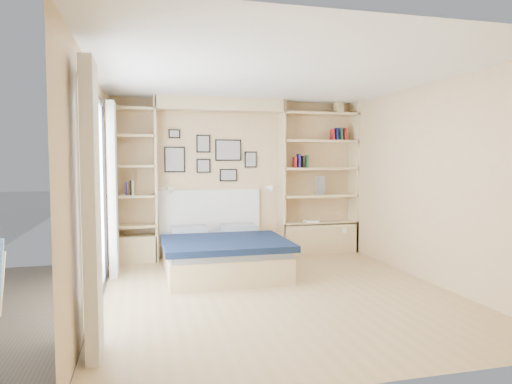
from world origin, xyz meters
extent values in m
plane|color=tan|center=(0.00, 0.00, 0.00)|extent=(4.50, 4.50, 0.00)
plane|color=#DAB983|center=(0.00, 2.25, 1.25)|extent=(4.00, 0.00, 4.00)
plane|color=#DAB983|center=(0.00, -2.25, 1.25)|extent=(4.00, 0.00, 4.00)
plane|color=#DAB983|center=(-2.00, 0.00, 1.25)|extent=(0.00, 4.50, 4.50)
plane|color=#DAB983|center=(2.00, 0.00, 1.25)|extent=(0.00, 4.50, 4.50)
plane|color=white|center=(0.00, 0.00, 2.50)|extent=(4.50, 4.50, 0.00)
cube|color=beige|center=(-1.30, 2.08, 1.25)|extent=(0.04, 0.35, 2.50)
cube|color=beige|center=(0.70, 2.08, 1.25)|extent=(0.04, 0.35, 2.50)
cube|color=beige|center=(-0.30, 2.08, 2.40)|extent=(2.00, 0.35, 0.20)
cube|color=beige|center=(1.98, 2.08, 1.25)|extent=(0.04, 0.35, 2.50)
cube|color=beige|center=(-1.98, 2.08, 1.25)|extent=(0.04, 0.35, 2.50)
cube|color=beige|center=(1.35, 2.08, 0.25)|extent=(1.30, 0.35, 0.50)
cube|color=beige|center=(-1.65, 2.08, 0.20)|extent=(0.70, 0.35, 0.40)
cube|color=black|center=(-1.97, 0.00, 2.23)|extent=(0.04, 2.08, 0.06)
cube|color=black|center=(-1.97, 0.00, 0.03)|extent=(0.04, 2.08, 0.06)
cube|color=black|center=(-1.97, -1.02, 1.10)|extent=(0.04, 0.06, 2.20)
cube|color=black|center=(-1.97, 1.02, 1.10)|extent=(0.04, 0.06, 2.20)
cube|color=silver|center=(-1.98, 0.00, 1.12)|extent=(0.01, 2.00, 2.20)
cube|color=white|center=(-1.88, -1.30, 1.15)|extent=(0.10, 0.45, 2.30)
cube|color=white|center=(-1.88, 1.30, 1.15)|extent=(0.10, 0.45, 2.30)
cube|color=beige|center=(1.35, 2.08, 0.50)|extent=(1.30, 0.35, 0.04)
cube|color=beige|center=(1.35, 2.08, 0.95)|extent=(1.30, 0.35, 0.04)
cube|color=beige|center=(1.35, 2.08, 1.40)|extent=(1.30, 0.35, 0.04)
cube|color=beige|center=(1.35, 2.08, 1.85)|extent=(1.30, 0.35, 0.04)
cube|color=beige|center=(1.35, 2.08, 2.30)|extent=(1.30, 0.35, 0.04)
cube|color=beige|center=(-1.65, 2.08, 0.55)|extent=(0.70, 0.35, 0.04)
cube|color=beige|center=(-1.65, 2.08, 1.00)|extent=(0.70, 0.35, 0.04)
cube|color=beige|center=(-1.65, 2.08, 1.45)|extent=(0.70, 0.35, 0.04)
cube|color=beige|center=(-1.65, 2.08, 1.90)|extent=(0.70, 0.35, 0.04)
cube|color=beige|center=(-1.65, 2.08, 2.30)|extent=(0.70, 0.35, 0.04)
cube|color=beige|center=(-0.45, 1.17, 0.17)|extent=(1.52, 1.90, 0.33)
cube|color=#9EA3AC|center=(-0.45, 1.17, 0.38)|extent=(1.48, 1.86, 0.10)
cube|color=#0F1B36|center=(-0.45, 0.84, 0.45)|extent=(1.62, 1.33, 0.08)
cube|color=#9EA3AC|center=(-0.83, 1.82, 0.49)|extent=(0.52, 0.38, 0.12)
cube|color=#9EA3AC|center=(-0.07, 1.82, 0.49)|extent=(0.52, 0.38, 0.12)
cube|color=white|center=(-0.45, 2.22, 0.72)|extent=(1.62, 0.04, 0.70)
cube|color=black|center=(-1.00, 2.23, 1.55)|extent=(0.32, 0.02, 0.40)
cube|color=gray|center=(-1.00, 2.21, 1.55)|extent=(0.28, 0.01, 0.36)
cube|color=black|center=(-0.55, 2.23, 1.80)|extent=(0.22, 0.02, 0.28)
cube|color=gray|center=(-0.55, 2.21, 1.80)|extent=(0.18, 0.01, 0.24)
cube|color=black|center=(-0.55, 2.23, 1.45)|extent=(0.22, 0.02, 0.22)
cube|color=gray|center=(-0.55, 2.21, 1.45)|extent=(0.18, 0.01, 0.18)
cube|color=black|center=(-0.15, 2.23, 1.70)|extent=(0.42, 0.02, 0.34)
cube|color=gray|center=(-0.15, 2.21, 1.70)|extent=(0.38, 0.01, 0.30)
cube|color=black|center=(-0.15, 2.23, 1.30)|extent=(0.28, 0.02, 0.20)
cube|color=gray|center=(-0.15, 2.21, 1.30)|extent=(0.24, 0.01, 0.16)
cube|color=black|center=(0.22, 2.23, 1.55)|extent=(0.20, 0.02, 0.26)
cube|color=gray|center=(0.22, 2.21, 1.55)|extent=(0.16, 0.01, 0.22)
cube|color=black|center=(-1.00, 2.23, 1.95)|extent=(0.18, 0.02, 0.14)
cube|color=gray|center=(-1.00, 2.21, 1.95)|extent=(0.14, 0.01, 0.10)
cylinder|color=silver|center=(-1.16, 2.00, 1.12)|extent=(0.20, 0.02, 0.02)
cone|color=white|center=(-1.06, 2.00, 1.10)|extent=(0.13, 0.12, 0.15)
cylinder|color=silver|center=(0.56, 2.00, 1.12)|extent=(0.20, 0.02, 0.02)
cone|color=white|center=(0.46, 2.00, 1.10)|extent=(0.13, 0.12, 0.15)
cube|color=#A51E1E|center=(0.92, 2.07, 1.51)|extent=(0.02, 0.15, 0.17)
cube|color=navy|center=(0.99, 2.07, 1.53)|extent=(0.03, 0.15, 0.22)
cube|color=black|center=(1.04, 2.07, 1.51)|extent=(0.03, 0.15, 0.19)
cube|color=#BFB28C|center=(1.04, 2.07, 1.51)|extent=(0.04, 0.15, 0.17)
cube|color=#26593F|center=(1.13, 2.07, 1.52)|extent=(0.03, 0.15, 0.20)
cube|color=#A51E1E|center=(1.58, 2.07, 1.96)|extent=(0.02, 0.15, 0.19)
cube|color=navy|center=(1.64, 2.07, 1.97)|extent=(0.03, 0.15, 0.20)
cube|color=#26593F|center=(1.72, 2.07, 1.97)|extent=(0.03, 0.15, 0.21)
cube|color=#A51E1E|center=(1.79, 2.07, 1.97)|extent=(0.03, 0.15, 0.20)
cube|color=navy|center=(-1.73, 2.07, 1.12)|extent=(0.02, 0.15, 0.20)
cube|color=black|center=(-1.67, 2.07, 1.13)|extent=(0.03, 0.15, 0.22)
cube|color=#BFB28C|center=(-1.64, 2.07, 1.13)|extent=(0.03, 0.15, 0.21)
cube|color=beige|center=(1.68, 2.07, 2.40)|extent=(0.13, 0.13, 0.15)
cone|color=beige|center=(1.68, 2.07, 2.51)|extent=(0.20, 0.20, 0.08)
cube|color=slate|center=(1.38, 2.07, 1.12)|extent=(0.12, 0.12, 0.30)
cube|color=white|center=(1.20, 2.02, 0.54)|extent=(0.22, 0.16, 0.03)
cylinder|color=tan|center=(-2.87, -0.07, 0.30)|extent=(0.04, 0.32, 0.64)
camera|label=1|loc=(-1.50, -5.00, 1.54)|focal=32.00mm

